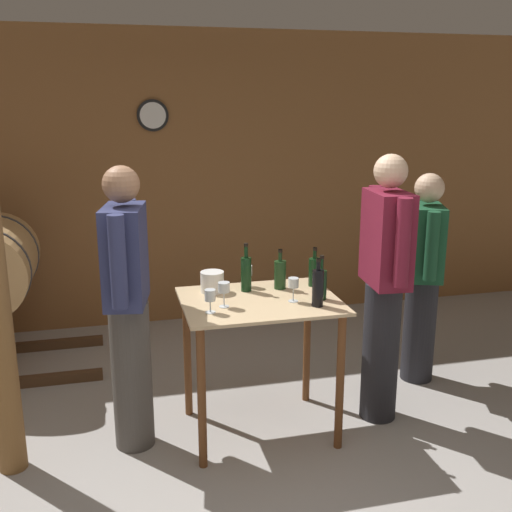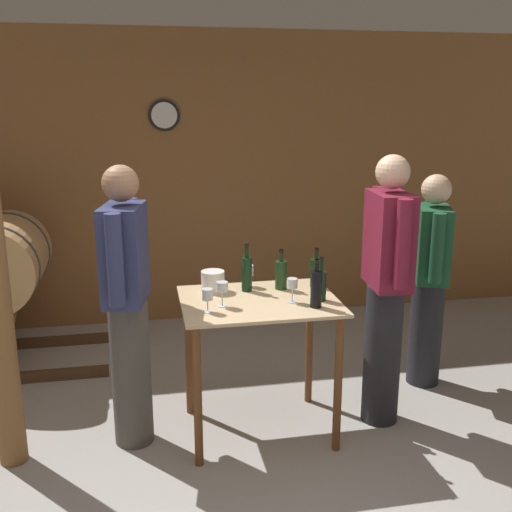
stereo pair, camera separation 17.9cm
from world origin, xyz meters
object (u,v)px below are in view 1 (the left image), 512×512
at_px(person_visitor_with_scarf, 384,284).
at_px(wine_bottle_far_left, 246,273).
at_px(wine_glass_near_right, 247,271).
at_px(wine_glass_far_side, 293,284).
at_px(wine_bottle_left, 280,274).
at_px(wine_glass_near_left, 210,296).
at_px(wine_bottle_right, 321,283).
at_px(ice_bucket, 212,282).
at_px(person_visitor_bearded, 423,275).
at_px(wine_bottle_far_right, 314,271).
at_px(wine_glass_near_center, 224,288).
at_px(person_host, 128,304).
at_px(wine_bottle_center, 318,287).

bearing_deg(person_visitor_with_scarf, wine_bottle_far_left, 166.68).
height_order(wine_glass_near_right, wine_glass_far_side, wine_glass_far_side).
relative_size(wine_bottle_left, wine_glass_near_left, 1.89).
height_order(wine_bottle_right, ice_bucket, wine_bottle_right).
bearing_deg(person_visitor_bearded, wine_bottle_far_right, -164.99).
xyz_separation_m(wine_bottle_left, wine_glass_near_right, (-0.20, 0.09, 0.00)).
relative_size(person_visitor_with_scarf, person_visitor_bearded, 1.12).
distance_m(wine_glass_near_right, wine_glass_far_side, 0.42).
distance_m(wine_bottle_far_left, wine_glass_near_center, 0.33).
bearing_deg(wine_glass_near_right, wine_bottle_right, -43.41).
bearing_deg(wine_glass_near_center, wine_glass_near_right, 58.27).
height_order(wine_glass_near_right, ice_bucket, wine_glass_near_right).
distance_m(wine_glass_near_left, wine_glass_near_right, 0.54).
bearing_deg(wine_bottle_far_left, person_visitor_with_scarf, -13.32).
bearing_deg(wine_glass_near_right, person_host, -162.22).
height_order(wine_glass_near_left, ice_bucket, wine_glass_near_left).
distance_m(wine_glass_near_right, person_host, 0.82).
relative_size(wine_glass_near_center, ice_bucket, 1.01).
relative_size(wine_bottle_far_left, wine_bottle_left, 1.20).
distance_m(wine_bottle_far_right, ice_bucket, 0.67).
bearing_deg(wine_bottle_far_right, wine_bottle_right, -100.76).
relative_size(wine_bottle_right, wine_glass_near_left, 2.00).
distance_m(wine_bottle_left, wine_glass_near_right, 0.22).
bearing_deg(person_host, wine_bottle_left, 9.01).
distance_m(wine_glass_near_center, wine_glass_near_right, 0.42).
height_order(wine_glass_far_side, person_host, person_host).
xyz_separation_m(wine_bottle_far_right, person_host, (-1.21, -0.16, -0.07)).
relative_size(wine_bottle_far_left, wine_bottle_right, 1.13).
distance_m(wine_bottle_center, wine_bottle_right, 0.13).
bearing_deg(wine_bottle_far_left, wine_bottle_far_right, 0.22).
bearing_deg(wine_bottle_right, wine_bottle_far_left, 146.57).
relative_size(wine_bottle_center, person_visitor_with_scarf, 0.17).
bearing_deg(wine_glass_near_left, wine_glass_near_right, 54.03).
bearing_deg(person_host, wine_glass_near_right, 17.78).
bearing_deg(wine_bottle_left, wine_bottle_far_left, 179.25).
bearing_deg(wine_bottle_far_left, wine_bottle_right, -33.43).
bearing_deg(wine_bottle_left, person_host, -170.99).
relative_size(wine_glass_far_side, ice_bucket, 0.99).
bearing_deg(wine_bottle_right, person_visitor_bearded, 27.86).
bearing_deg(wine_glass_near_right, wine_glass_near_left, -125.97).
bearing_deg(wine_glass_near_left, person_host, 157.60).
bearing_deg(person_visitor_with_scarf, wine_glass_near_right, 160.51).
height_order(wine_bottle_far_left, wine_bottle_far_right, wine_bottle_far_left).
distance_m(wine_glass_near_left, ice_bucket, 0.39).
bearing_deg(ice_bucket, wine_glass_near_left, -101.46).
height_order(wine_glass_near_left, person_host, person_host).
distance_m(wine_bottle_left, ice_bucket, 0.44).
xyz_separation_m(wine_bottle_far_left, wine_glass_far_side, (0.23, -0.27, -0.01)).
bearing_deg(ice_bucket, wine_glass_far_side, -34.75).
bearing_deg(person_visitor_with_scarf, wine_glass_far_side, -173.96).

